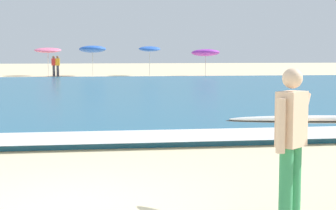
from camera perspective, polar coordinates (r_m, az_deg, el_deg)
The scene contains 10 objects.
ground_plane at distance 6.80m, azimuth -10.58°, elevation -10.72°, with size 160.00×160.00×0.00m, color beige.
sea at distance 24.60m, azimuth -8.70°, elevation 1.32°, with size 120.00×28.00×0.14m, color #1E6084.
surf_foam at distance 11.28m, azimuth -9.54°, elevation -3.40°, with size 120.00×1.65×0.01m, color white.
surfer_with_board at distance 6.20m, azimuth 13.80°, elevation -2.69°, with size 1.79×2.00×1.73m.
beach_umbrella_2 at distance 43.93m, azimuth -12.55°, elevation 5.66°, with size 2.11×2.14×2.27m.
beach_umbrella_3 at distance 43.07m, azimuth -7.95°, elevation 5.85°, with size 2.10×2.13×2.41m.
beach_umbrella_4 at distance 43.11m, azimuth -1.96°, elevation 5.92°, with size 1.72×1.74×2.37m.
beach_umbrella_5 at distance 42.32m, azimuth 3.98°, elevation 5.52°, with size 2.21×2.24×2.15m.
beachgoer_near_row_left at distance 42.24m, azimuth -11.95°, elevation 4.11°, with size 0.32×0.20×1.58m.
beachgoer_near_row_mid at distance 42.03m, azimuth -11.55°, elevation 4.11°, with size 0.32×0.20×1.58m.
Camera 1 is at (0.33, -6.52, 1.91)m, focal length 57.84 mm.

